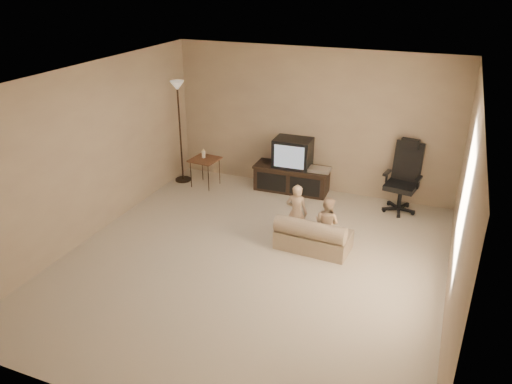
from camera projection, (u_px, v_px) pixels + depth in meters
floor at (252, 262)px, 6.82m from camera, size 5.50×5.50×0.00m
room_shell at (251, 158)px, 6.20m from camera, size 5.50×5.50×5.50m
tv_stand at (292, 170)px, 8.84m from camera, size 1.37×0.54×0.97m
office_chair at (402, 186)px, 8.12m from camera, size 0.63×0.66×1.19m
side_table at (205, 160)px, 9.02m from camera, size 0.52×0.52×0.71m
floor_lamp at (179, 109)px, 8.87m from camera, size 0.29×0.29×1.88m
child_sofa at (312, 237)px, 7.05m from camera, size 1.06×0.63×0.50m
toddler_left at (297, 212)px, 7.23m from camera, size 0.33×0.24×0.87m
toddler_right at (327, 223)px, 7.01m from camera, size 0.43×0.32×0.79m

